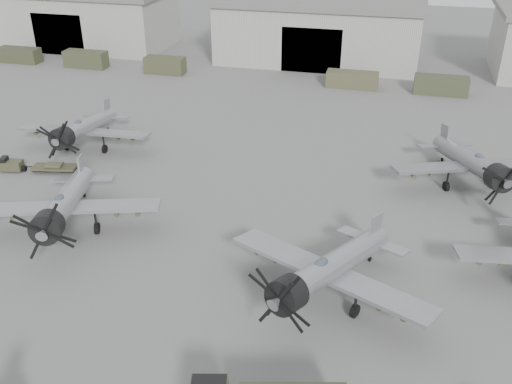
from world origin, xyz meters
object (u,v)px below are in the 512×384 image
(aircraft_mid_1, at_px, (64,205))
(aircraft_far_1, at_px, (474,164))
(aircraft_mid_2, at_px, (326,271))
(aircraft_far_0, at_px, (82,129))
(tug_trailer, at_px, (28,166))

(aircraft_mid_1, relative_size, aircraft_far_1, 1.03)
(aircraft_mid_2, height_order, aircraft_far_1, aircraft_mid_2)
(aircraft_far_0, bearing_deg, aircraft_mid_1, -69.52)
(aircraft_mid_2, bearing_deg, tug_trailer, -177.99)
(aircraft_far_0, height_order, tug_trailer, aircraft_far_0)
(aircraft_mid_2, distance_m, aircraft_far_1, 20.24)
(aircraft_mid_2, distance_m, aircraft_far_0, 30.58)
(aircraft_mid_1, height_order, aircraft_mid_2, aircraft_mid_1)
(aircraft_mid_2, height_order, tug_trailer, aircraft_mid_2)
(aircraft_mid_2, relative_size, tug_trailer, 1.93)
(aircraft_mid_1, bearing_deg, aircraft_far_1, 8.87)
(aircraft_mid_2, height_order, aircraft_far_0, aircraft_mid_2)
(aircraft_far_0, distance_m, tug_trailer, 6.10)
(aircraft_far_0, relative_size, tug_trailer, 1.88)
(aircraft_far_0, relative_size, aircraft_far_1, 0.97)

